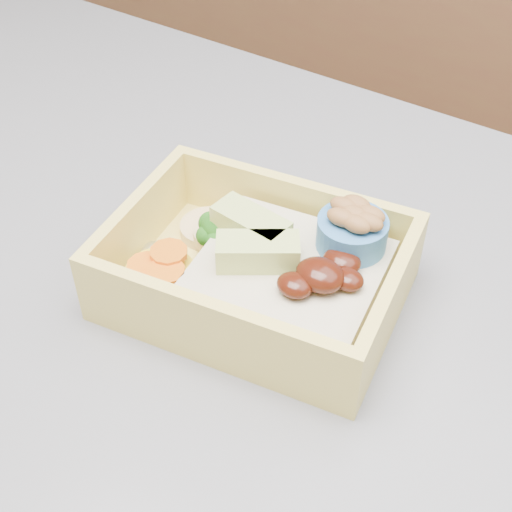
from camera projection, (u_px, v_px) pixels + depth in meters
The scene contains 1 object.
bento_box at pixel (266, 270), 0.48m from camera, with size 0.21×0.17×0.07m.
Camera 1 is at (0.24, -0.26, 1.28)m, focal length 50.00 mm.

